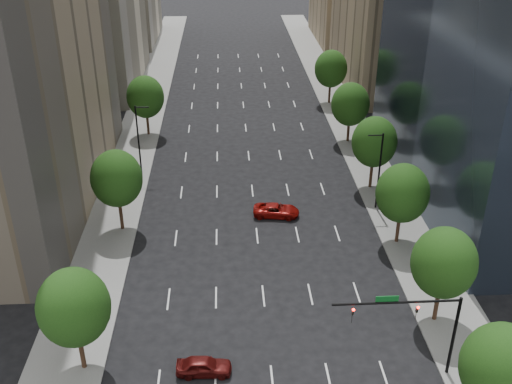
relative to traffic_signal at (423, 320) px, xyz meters
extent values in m
cube|color=slate|center=(-26.03, 30.00, -5.10)|extent=(6.00, 200.00, 0.15)
cube|color=slate|center=(4.97, 30.00, -5.10)|extent=(6.00, 200.00, 0.15)
cube|color=#8C7759|center=(14.47, 103.00, 2.83)|extent=(14.00, 26.00, 16.00)
ellipsoid|color=black|center=(3.47, -5.00, 0.23)|extent=(5.20, 5.20, 5.98)
cylinder|color=#382316|center=(3.47, 6.00, -3.17)|extent=(0.36, 0.36, 4.00)
ellipsoid|color=black|center=(3.47, 6.00, 0.59)|extent=(5.20, 5.20, 5.98)
cylinder|color=#382316|center=(3.47, 18.00, -3.22)|extent=(0.36, 0.36, 3.90)
ellipsoid|color=black|center=(3.47, 18.00, 0.44)|extent=(5.20, 5.20, 5.98)
cylinder|color=#382316|center=(3.47, 30.00, -3.12)|extent=(0.36, 0.36, 4.10)
ellipsoid|color=black|center=(3.47, 30.00, 0.73)|extent=(5.20, 5.20, 5.98)
cylinder|color=#382316|center=(3.47, 44.00, -3.27)|extent=(0.36, 0.36, 3.80)
ellipsoid|color=black|center=(3.47, 44.00, 0.30)|extent=(5.20, 5.20, 5.98)
cylinder|color=#382316|center=(3.47, 60.00, -3.17)|extent=(0.36, 0.36, 4.00)
ellipsoid|color=black|center=(3.47, 60.00, 0.59)|extent=(5.20, 5.20, 5.98)
cylinder|color=#382316|center=(-24.53, 2.00, -3.17)|extent=(0.36, 0.36, 4.00)
ellipsoid|color=black|center=(-24.53, 2.00, 0.59)|extent=(5.20, 5.20, 5.98)
cylinder|color=#382316|center=(-24.53, 22.00, -3.10)|extent=(0.36, 0.36, 4.15)
ellipsoid|color=black|center=(-24.53, 22.00, 0.80)|extent=(5.20, 5.20, 5.98)
cylinder|color=#382316|center=(-24.53, 48.00, -3.20)|extent=(0.36, 0.36, 3.95)
ellipsoid|color=black|center=(-24.53, 48.00, 0.52)|extent=(5.20, 5.20, 5.98)
cylinder|color=black|center=(2.97, 25.00, -0.67)|extent=(0.20, 0.20, 9.00)
cylinder|color=black|center=(2.17, 25.00, 3.63)|extent=(1.60, 0.14, 0.14)
cylinder|color=black|center=(-24.03, 35.00, -0.67)|extent=(0.20, 0.20, 9.00)
cylinder|color=black|center=(-23.23, 35.00, 3.63)|extent=(1.60, 0.14, 0.14)
cylinder|color=black|center=(2.47, 0.00, -1.67)|extent=(0.24, 0.24, 7.00)
cylinder|color=black|center=(-2.03, 0.00, 1.63)|extent=(9.00, 0.18, 0.18)
imported|color=black|center=(-0.53, 0.00, 1.08)|extent=(0.18, 0.22, 1.10)
imported|color=black|center=(-5.03, 0.00, 1.08)|extent=(0.18, 0.22, 1.10)
sphere|color=#FF0C07|center=(-0.53, -0.18, 1.28)|extent=(0.20, 0.20, 0.20)
sphere|color=#FF0C07|center=(-5.03, -0.18, 1.28)|extent=(0.20, 0.20, 0.20)
cube|color=#0C591E|center=(-2.73, 0.00, 1.98)|extent=(1.60, 0.06, 0.45)
imported|color=#4E0E0D|center=(-15.53, 0.99, -4.47)|extent=(4.17, 1.79, 1.40)
imported|color=maroon|center=(-8.22, 23.96, -4.48)|extent=(5.23, 2.94, 1.38)
camera|label=1|loc=(-13.46, -32.08, 27.49)|focal=41.85mm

